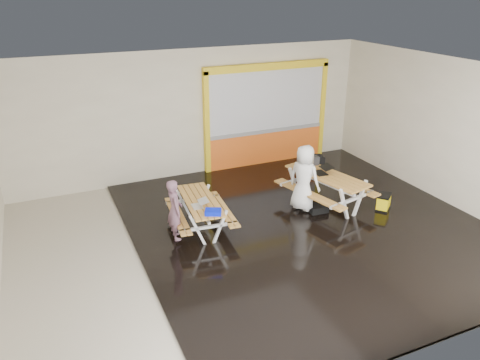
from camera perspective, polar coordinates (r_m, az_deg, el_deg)
name	(u,v)px	position (r m, az deg, el deg)	size (l,w,h in m)	color
room	(258,162)	(9.42, 2.22, 2.26)	(10.02, 8.02, 3.52)	beige
deck	(307,225)	(10.70, 8.14, -5.47)	(7.50, 7.98, 0.05)	black
kiosk	(267,117)	(13.80, 3.27, 7.63)	(3.88, 0.16, 3.00)	orange
picnic_table_left	(200,207)	(10.24, -4.84, -3.27)	(1.41, 1.94, 0.74)	gold
picnic_table_right	(326,182)	(11.42, 10.43, -0.28)	(1.91, 2.41, 0.85)	gold
person_left	(175,210)	(9.72, -7.93, -3.58)	(0.48, 0.31, 1.30)	#734E5F
person_right	(304,178)	(10.98, 7.79, 0.27)	(0.77, 0.50, 1.57)	white
laptop_left	(199,204)	(9.85, -4.95, -2.97)	(0.35, 0.32, 0.14)	silver
laptop_right	(322,171)	(11.40, 9.99, 1.11)	(0.44, 0.40, 0.17)	black
blue_pouch	(213,212)	(9.51, -3.28, -3.89)	(0.32, 0.23, 0.10)	#0517E2
toolbox	(309,161)	(11.85, 8.37, 2.33)	(0.48, 0.25, 0.27)	black
backpack	(318,164)	(12.19, 9.48, 1.95)	(0.31, 0.22, 0.49)	black
dark_case	(318,208)	(11.27, 9.41, -3.40)	(0.44, 0.33, 0.17)	black
fluke_bag	(384,202)	(11.71, 17.04, -2.58)	(0.51, 0.49, 0.37)	black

